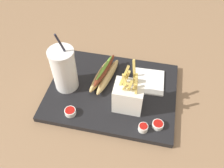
% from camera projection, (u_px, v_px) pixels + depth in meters
% --- Properties ---
extents(ground_plane, '(2.40, 2.40, 0.02)m').
position_uv_depth(ground_plane, '(112.00, 95.00, 0.87)').
color(ground_plane, '#8C6B4C').
extents(food_tray, '(0.45, 0.34, 0.02)m').
position_uv_depth(food_tray, '(112.00, 91.00, 0.86)').
color(food_tray, black).
rests_on(food_tray, ground_plane).
extents(soda_cup, '(0.09, 0.09, 0.23)m').
position_uv_depth(soda_cup, '(64.00, 69.00, 0.80)').
color(soda_cup, white).
rests_on(soda_cup, food_tray).
extents(fries_basket, '(0.09, 0.08, 0.18)m').
position_uv_depth(fries_basket, '(128.00, 96.00, 0.77)').
color(fries_basket, white).
rests_on(fries_basket, food_tray).
extents(hot_dog_1, '(0.09, 0.19, 0.06)m').
position_uv_depth(hot_dog_1, '(105.00, 74.00, 0.87)').
color(hot_dog_1, tan).
rests_on(hot_dog_1, food_tray).
extents(ketchup_cup_1, '(0.04, 0.04, 0.02)m').
position_uv_depth(ketchup_cup_1, '(70.00, 112.00, 0.78)').
color(ketchup_cup_1, white).
rests_on(ketchup_cup_1, food_tray).
extents(ketchup_cup_2, '(0.04, 0.04, 0.02)m').
position_uv_depth(ketchup_cup_2, '(158.00, 125.00, 0.74)').
color(ketchup_cup_2, white).
rests_on(ketchup_cup_2, food_tray).
extents(ketchup_cup_3, '(0.03, 0.03, 0.02)m').
position_uv_depth(ketchup_cup_3, '(143.00, 128.00, 0.73)').
color(ketchup_cup_3, white).
rests_on(ketchup_cup_3, food_tray).
extents(napkin_stack, '(0.12, 0.13, 0.01)m').
position_uv_depth(napkin_stack, '(148.00, 81.00, 0.87)').
color(napkin_stack, white).
rests_on(napkin_stack, food_tray).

